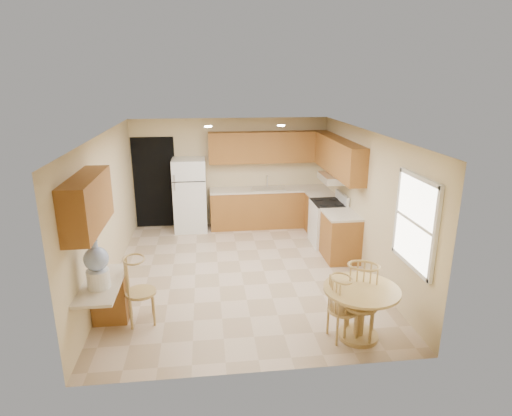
{
  "coord_description": "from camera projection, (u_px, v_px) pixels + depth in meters",
  "views": [
    {
      "loc": [
        -0.57,
        -7.03,
        3.39
      ],
      "look_at": [
        0.3,
        0.3,
        1.12
      ],
      "focal_mm": 30.0,
      "sensor_mm": 36.0,
      "label": 1
    }
  ],
  "objects": [
    {
      "name": "stove",
      "position": [
        328.0,
        222.0,
        8.93
      ],
      "size": [
        0.65,
        0.76,
        1.09
      ],
      "color": "white",
      "rests_on": "floor"
    },
    {
      "name": "upper_cab_right",
      "position": [
        339.0,
        157.0,
        8.57
      ],
      "size": [
        0.33,
        2.42,
        0.7
      ],
      "primitive_type": "cube",
      "color": "#9D6228",
      "rests_on": "wall_right"
    },
    {
      "name": "sink",
      "position": [
        268.0,
        188.0,
        9.89
      ],
      "size": [
        0.78,
        0.44,
        0.01
      ],
      "primitive_type": "cube",
      "color": "silver",
      "rests_on": "counter_back"
    },
    {
      "name": "base_cab_right_b",
      "position": [
        340.0,
        237.0,
        8.21
      ],
      "size": [
        0.6,
        0.8,
        0.87
      ],
      "primitive_type": "cube",
      "color": "#9D6228",
      "rests_on": "floor"
    },
    {
      "name": "can_light_b",
      "position": [
        281.0,
        126.0,
        8.24
      ],
      "size": [
        0.14,
        0.14,
        0.02
      ],
      "primitive_type": "cylinder",
      "color": "white",
      "rests_on": "ceiling"
    },
    {
      "name": "desk_top",
      "position": [
        102.0,
        284.0,
        5.67
      ],
      "size": [
        0.5,
        1.2,
        0.04
      ],
      "primitive_type": "cube",
      "color": "beige",
      "rests_on": "desk_pedestal"
    },
    {
      "name": "counter_right_b",
      "position": [
        342.0,
        215.0,
        8.07
      ],
      "size": [
        0.63,
        0.8,
        0.04
      ],
      "primitive_type": "cube",
      "color": "beige",
      "rests_on": "base_cab_right_b"
    },
    {
      "name": "ceiling",
      "position": [
        240.0,
        133.0,
        7.0
      ],
      "size": [
        4.5,
        5.5,
        0.02
      ],
      "primitive_type": "cube",
      "color": "white",
      "rests_on": "wall_back"
    },
    {
      "name": "window",
      "position": [
        416.0,
        222.0,
        5.79
      ],
      "size": [
        0.06,
        1.12,
        1.3
      ],
      "color": "white",
      "rests_on": "wall_right"
    },
    {
      "name": "doorway",
      "position": [
        155.0,
        183.0,
        9.82
      ],
      "size": [
        0.9,
        0.02,
        2.1
      ],
      "primitive_type": "cube",
      "color": "black",
      "rests_on": "floor"
    },
    {
      "name": "upper_cab_left",
      "position": [
        87.0,
        203.0,
        5.44
      ],
      "size": [
        0.33,
        1.4,
        0.7
      ],
      "primitive_type": "cube",
      "color": "#9D6228",
      "rests_on": "wall_left"
    },
    {
      "name": "wall_right",
      "position": [
        366.0,
        202.0,
        7.62
      ],
      "size": [
        0.02,
        5.5,
        2.5
      ],
      "primitive_type": "cube",
      "color": "#D1BA8C",
      "rests_on": "floor"
    },
    {
      "name": "base_cab_back",
      "position": [
        269.0,
        208.0,
        10.03
      ],
      "size": [
        2.75,
        0.6,
        0.87
      ],
      "primitive_type": "cube",
      "color": "#9D6228",
      "rests_on": "floor"
    },
    {
      "name": "can_light_a",
      "position": [
        208.0,
        127.0,
        8.08
      ],
      "size": [
        0.14,
        0.14,
        0.02
      ],
      "primitive_type": "cylinder",
      "color": "white",
      "rests_on": "ceiling"
    },
    {
      "name": "dining_table",
      "position": [
        360.0,
        306.0,
        5.66
      ],
      "size": [
        1.0,
        1.0,
        0.74
      ],
      "rotation": [
        0.0,
        0.0,
        -0.29
      ],
      "color": "tan",
      "rests_on": "floor"
    },
    {
      "name": "desk_pedestal",
      "position": [
        111.0,
        297.0,
        6.15
      ],
      "size": [
        0.48,
        0.42,
        0.72
      ],
      "primitive_type": "cube",
      "color": "#9D6228",
      "rests_on": "floor"
    },
    {
      "name": "refrigerator",
      "position": [
        190.0,
        195.0,
        9.66
      ],
      "size": [
        0.73,
        0.71,
        1.65
      ],
      "color": "white",
      "rests_on": "floor"
    },
    {
      "name": "wall_front",
      "position": [
        261.0,
        277.0,
        4.76
      ],
      "size": [
        4.5,
        0.02,
        2.5
      ],
      "primitive_type": "cube",
      "color": "#D1BA8C",
      "rests_on": "floor"
    },
    {
      "name": "floor",
      "position": [
        241.0,
        272.0,
        7.73
      ],
      "size": [
        5.5,
        5.5,
        0.0
      ],
      "primitive_type": "plane",
      "color": "#C8AD91",
      "rests_on": "ground"
    },
    {
      "name": "chair_table_b",
      "position": [
        364.0,
        299.0,
        5.53
      ],
      "size": [
        0.46,
        0.52,
        1.04
      ],
      "rotation": [
        0.0,
        0.0,
        2.68
      ],
      "color": "tan",
      "rests_on": "floor"
    },
    {
      "name": "upper_cab_back",
      "position": [
        269.0,
        147.0,
        9.74
      ],
      "size": [
        2.75,
        0.33,
        0.7
      ],
      "primitive_type": "cube",
      "color": "#9D6228",
      "rests_on": "wall_back"
    },
    {
      "name": "base_cab_right_a",
      "position": [
        321.0,
        214.0,
        9.59
      ],
      "size": [
        0.6,
        0.59,
        0.87
      ],
      "primitive_type": "cube",
      "color": "#9D6228",
      "rests_on": "floor"
    },
    {
      "name": "chair_table_a",
      "position": [
        346.0,
        305.0,
        5.56
      ],
      "size": [
        0.39,
        0.51,
        0.89
      ],
      "rotation": [
        0.0,
        0.0,
        -1.42
      ],
      "color": "tan",
      "rests_on": "floor"
    },
    {
      "name": "water_crock",
      "position": [
        97.0,
        267.0,
        5.47
      ],
      "size": [
        0.31,
        0.31,
        0.65
      ],
      "color": "white",
      "rests_on": "desk_top"
    },
    {
      "name": "range_hood",
      "position": [
        334.0,
        178.0,
        8.66
      ],
      "size": [
        0.5,
        0.76,
        0.14
      ],
      "primitive_type": "cube",
      "color": "silver",
      "rests_on": "upper_cab_right"
    },
    {
      "name": "wall_back",
      "position": [
        231.0,
        172.0,
        9.98
      ],
      "size": [
        4.5,
        0.02,
        2.5
      ],
      "primitive_type": "cube",
      "color": "#D1BA8C",
      "rests_on": "floor"
    },
    {
      "name": "counter_back",
      "position": [
        269.0,
        189.0,
        9.9
      ],
      "size": [
        2.75,
        0.63,
        0.04
      ],
      "primitive_type": "cube",
      "color": "beige",
      "rests_on": "base_cab_back"
    },
    {
      "name": "counter_right_a",
      "position": [
        321.0,
        195.0,
        9.45
      ],
      "size": [
        0.63,
        0.59,
        0.04
      ],
      "primitive_type": "cube",
      "color": "beige",
      "rests_on": "base_cab_right_a"
    },
    {
      "name": "chair_desk",
      "position": [
        139.0,
        287.0,
        5.92
      ],
      "size": [
        0.44,
        0.56,
        0.98
      ],
      "rotation": [
        0.0,
        0.0,
        -1.4
      ],
      "color": "tan",
      "rests_on": "floor"
    },
    {
      "name": "wall_left",
      "position": [
        106.0,
        211.0,
        7.11
      ],
      "size": [
        0.02,
        5.5,
        2.5
      ],
      "primitive_type": "cube",
      "color": "#D1BA8C",
      "rests_on": "floor"
    }
  ]
}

